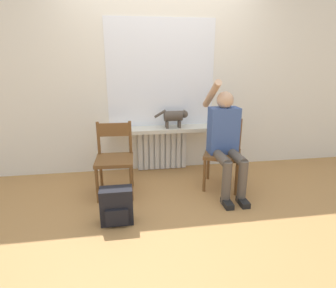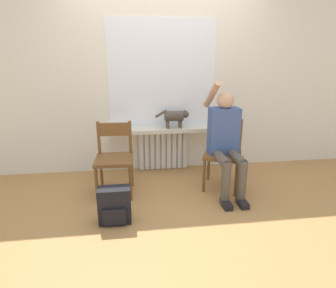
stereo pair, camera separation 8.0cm
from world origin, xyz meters
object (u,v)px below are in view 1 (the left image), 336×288
Objects in this scene: chair_right at (223,152)px; backpack at (117,206)px; cat at (175,116)px; person at (226,138)px; chair_left at (115,158)px.

chair_right reaches higher than backpack.
backpack is at bearing -123.45° from cat.
person is (-0.02, -0.11, 0.21)m from chair_right.
chair_left is at bearing -156.29° from chair_right.
chair_right is 2.31× the size of backpack.
cat reaches higher than chair_left.
cat is (-0.50, 0.53, 0.35)m from chair_right.
person is at bearing -2.72° from chair_left.
cat is at bearing 127.09° from person.
cat reaches higher than chair_right.
person is 1.44m from backpack.
chair_right is at bearing 2.27° from chair_left.
person is at bearing 22.84° from backpack.
chair_right is at bearing 26.73° from backpack.
person is 0.81m from cat.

